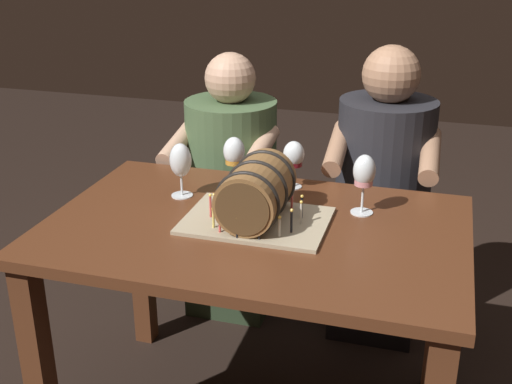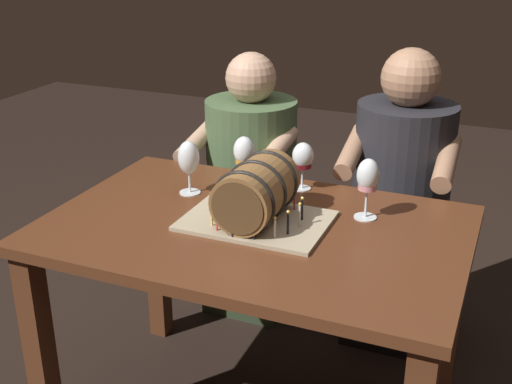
{
  "view_description": "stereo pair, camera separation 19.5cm",
  "coord_description": "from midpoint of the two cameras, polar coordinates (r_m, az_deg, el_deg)",
  "views": [
    {
      "loc": [
        0.51,
        -1.72,
        1.6
      ],
      "look_at": [
        -0.0,
        0.02,
        0.85
      ],
      "focal_mm": 46.08,
      "sensor_mm": 36.0,
      "label": 1
    },
    {
      "loc": [
        0.69,
        -1.65,
        1.6
      ],
      "look_at": [
        -0.0,
        0.02,
        0.85
      ],
      "focal_mm": 46.08,
      "sensor_mm": 36.0,
      "label": 2
    }
  ],
  "objects": [
    {
      "name": "wine_glass_amber",
      "position": [
        2.25,
        -4.41,
        3.31
      ],
      "size": [
        0.07,
        0.07,
        0.17
      ],
      "color": "white",
      "rests_on": "dining_table"
    },
    {
      "name": "wine_glass_empty",
      "position": [
        2.17,
        -9.15,
        2.59
      ],
      "size": [
        0.07,
        0.07,
        0.18
      ],
      "color": "white",
      "rests_on": "dining_table"
    },
    {
      "name": "dining_table",
      "position": [
        2.04,
        -2.86,
        -6.02
      ],
      "size": [
        1.26,
        0.83,
        0.75
      ],
      "color": "#562D19",
      "rests_on": "ground"
    },
    {
      "name": "wine_glass_red",
      "position": [
        2.22,
        0.77,
        3.07
      ],
      "size": [
        0.07,
        0.07,
        0.17
      ],
      "color": "white",
      "rests_on": "dining_table"
    },
    {
      "name": "barrel_cake",
      "position": [
        1.96,
        -2.86,
        -0.33
      ],
      "size": [
        0.43,
        0.31,
        0.2
      ],
      "color": "tan",
      "rests_on": "dining_table"
    },
    {
      "name": "person_seated_right",
      "position": [
        2.62,
        8.73,
        -1.04
      ],
      "size": [
        0.41,
        0.48,
        1.19
      ],
      "color": "black",
      "rests_on": "ground"
    },
    {
      "name": "person_seated_left",
      "position": [
        2.77,
        -4.14,
        -0.15
      ],
      "size": [
        0.42,
        0.49,
        1.13
      ],
      "color": "#2A3A24",
      "rests_on": "ground"
    },
    {
      "name": "wine_glass_rose",
      "position": [
        2.02,
        6.66,
        1.52
      ],
      "size": [
        0.07,
        0.07,
        0.19
      ],
      "color": "white",
      "rests_on": "dining_table"
    }
  ]
}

